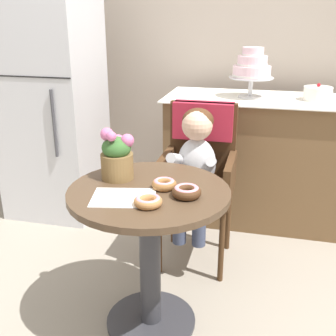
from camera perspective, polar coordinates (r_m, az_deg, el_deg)
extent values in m
plane|color=gray|center=(2.23, -2.31, -20.19)|extent=(8.00, 8.00, 0.00)
cube|color=#B2A393|center=(3.50, 6.17, 18.74)|extent=(4.80, 0.10, 2.70)
cylinder|color=#4C3826|center=(1.85, -2.62, -3.35)|extent=(0.72, 0.72, 0.03)
cylinder|color=#333338|center=(2.02, -2.45, -12.74)|extent=(0.10, 0.10, 0.69)
cylinder|color=#333338|center=(2.22, -2.32, -19.99)|extent=(0.44, 0.44, 0.02)
cube|color=#472D19|center=(2.46, 3.90, -3.00)|extent=(0.42, 0.42, 0.04)
cube|color=#472D19|center=(2.55, 4.79, 3.87)|extent=(0.40, 0.04, 0.46)
cube|color=#472D19|center=(2.45, -0.41, -0.19)|extent=(0.04, 0.38, 0.18)
cube|color=#472D19|center=(2.39, 8.44, -0.95)|extent=(0.04, 0.38, 0.18)
cube|color=#B22338|center=(2.52, 4.87, 6.48)|extent=(0.36, 0.11, 0.22)
cylinder|color=#472D19|center=(2.45, -1.20, -9.55)|extent=(0.03, 0.03, 0.45)
cylinder|color=#472D19|center=(2.39, 7.30, -10.51)|extent=(0.03, 0.03, 0.45)
cylinder|color=#472D19|center=(2.76, 0.73, -5.91)|extent=(0.03, 0.03, 0.45)
cylinder|color=#472D19|center=(2.71, 8.23, -6.66)|extent=(0.03, 0.03, 0.45)
ellipsoid|color=silver|center=(2.38, 3.91, 0.62)|extent=(0.22, 0.16, 0.30)
sphere|color=#E0B293|center=(2.30, 4.00, 5.85)|extent=(0.17, 0.17, 0.17)
ellipsoid|color=#4C2D19|center=(2.31, 4.10, 6.49)|extent=(0.17, 0.17, 0.14)
cylinder|color=silver|center=(2.30, 1.22, 1.26)|extent=(0.08, 0.23, 0.13)
sphere|color=#E0B293|center=(2.25, 1.02, -1.07)|extent=(0.06, 0.06, 0.06)
cylinder|color=silver|center=(2.27, 5.92, 0.88)|extent=(0.08, 0.23, 0.13)
sphere|color=#E0B293|center=(2.22, 5.32, -1.45)|extent=(0.06, 0.06, 0.06)
cylinder|color=#3F4760|center=(2.35, 2.19, -2.44)|extent=(0.09, 0.22, 0.09)
cylinder|color=#3F4760|center=(2.33, 1.58, -7.32)|extent=(0.08, 0.08, 0.26)
cylinder|color=#3F4760|center=(2.34, 4.83, -2.68)|extent=(0.09, 0.22, 0.09)
cylinder|color=#3F4760|center=(2.31, 4.26, -7.60)|extent=(0.08, 0.08, 0.26)
cube|color=white|center=(1.76, -6.09, -4.04)|extent=(0.30, 0.24, 0.00)
torus|color=#AD7542|center=(1.68, -2.75, -4.59)|extent=(0.12, 0.12, 0.04)
torus|color=pink|center=(1.68, -2.75, -4.28)|extent=(0.10, 0.10, 0.02)
torus|color=#4C2D19|center=(1.76, 2.55, -3.29)|extent=(0.12, 0.12, 0.04)
torus|color=pink|center=(1.75, 2.56, -2.93)|extent=(0.11, 0.11, 0.02)
torus|color=#936033|center=(1.84, -0.53, -2.25)|extent=(0.11, 0.11, 0.04)
torus|color=pink|center=(1.84, -0.53, -1.94)|extent=(0.09, 0.09, 0.02)
cylinder|color=brown|center=(1.95, -6.93, 0.26)|extent=(0.15, 0.15, 0.12)
ellipsoid|color=#38662D|center=(1.92, -7.04, 2.78)|extent=(0.14, 0.14, 0.10)
sphere|color=#CC6699|center=(1.90, -5.57, 3.74)|extent=(0.06, 0.06, 0.06)
sphere|color=#CC6699|center=(1.96, -6.80, 3.77)|extent=(0.06, 0.06, 0.06)
sphere|color=#CC6699|center=(1.92, -8.33, 4.58)|extent=(0.06, 0.06, 0.06)
sphere|color=#CC6699|center=(1.86, -7.74, 4.29)|extent=(0.05, 0.05, 0.05)
cube|color=brown|center=(3.09, 14.25, 0.92)|extent=(1.50, 0.56, 0.90)
cube|color=white|center=(2.97, 15.00, 9.05)|extent=(1.56, 0.62, 0.01)
cylinder|color=silver|center=(2.97, 11.11, 9.54)|extent=(0.16, 0.16, 0.01)
cylinder|color=silver|center=(2.96, 11.19, 10.77)|extent=(0.03, 0.03, 0.12)
cylinder|color=silver|center=(2.95, 11.28, 12.00)|extent=(0.30, 0.30, 0.01)
cylinder|color=silver|center=(2.94, 11.34, 12.79)|extent=(0.26, 0.25, 0.08)
cylinder|color=white|center=(2.95, 11.30, 12.29)|extent=(0.26, 0.26, 0.01)
cylinder|color=silver|center=(2.94, 11.43, 14.15)|extent=(0.20, 0.20, 0.07)
cylinder|color=white|center=(2.94, 11.40, 13.71)|extent=(0.20, 0.20, 0.01)
cylinder|color=silver|center=(2.93, 11.52, 15.32)|extent=(0.14, 0.14, 0.06)
cylinder|color=white|center=(2.93, 11.49, 14.95)|extent=(0.15, 0.15, 0.01)
cylinder|color=white|center=(2.98, 19.75, 9.54)|extent=(0.19, 0.19, 0.09)
sphere|color=red|center=(2.97, 19.88, 10.61)|extent=(0.02, 0.02, 0.02)
cube|color=silver|center=(3.18, -15.56, 8.86)|extent=(0.64, 0.60, 1.70)
cube|color=black|center=(2.89, -18.86, 11.71)|extent=(0.63, 0.01, 0.01)
cylinder|color=#3F3F44|center=(2.84, -15.29, 5.82)|extent=(0.02, 0.02, 0.45)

